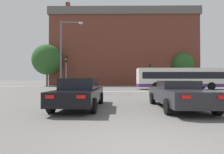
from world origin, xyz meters
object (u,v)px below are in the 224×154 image
Objects in this scene: car_saloon_left at (80,93)px; street_lamp_junction at (65,49)px; car_roadster_right at (179,94)px; traffic_light_near_left at (66,67)px; traffic_light_far_right at (150,71)px; bus_crossing_lead at (180,78)px; pedestrian_waiting at (156,81)px.

street_lamp_junction reaches higher than car_saloon_left.
street_lamp_junction reaches higher than car_roadster_right.
traffic_light_near_left is 0.94× the size of traffic_light_far_right.
bus_crossing_lead is 15.85m from street_lamp_junction.
traffic_light_near_left is (-3.81, 11.40, 2.03)m from car_saloon_left.
pedestrian_waiting is (-0.74, 10.81, -0.57)m from bus_crossing_lead.
street_lamp_junction reaches higher than traffic_light_far_right.
street_lamp_junction is (-3.71, 10.43, 4.02)m from car_saloon_left.
traffic_light_far_right is (3.89, 25.10, 2.23)m from car_roadster_right.
car_roadster_right is 0.42× the size of bus_crossing_lead.
street_lamp_junction reaches higher than pedestrian_waiting.
traffic_light_far_right is (-2.25, 9.14, 1.35)m from bus_crossing_lead.
car_roadster_right is at bearing -21.02° from bus_crossing_lead.
bus_crossing_lead reaches higher than pedestrian_waiting.
street_lamp_junction is (-8.45, 10.62, 4.08)m from car_roadster_right.
car_saloon_left is 28.44m from pedestrian_waiting.
bus_crossing_lead is at bearing -59.06° from pedestrian_waiting.
traffic_light_far_right is at bearing 72.57° from car_saloon_left.
street_lamp_junction is (-12.34, -14.47, 1.84)m from traffic_light_far_right.
traffic_light_far_right is 19.11m from street_lamp_junction.
car_saloon_left is at bearing -34.61° from bus_crossing_lead.
car_saloon_left is 0.40× the size of bus_crossing_lead.
car_saloon_left is at bearing 178.91° from car_roadster_right.
bus_crossing_lead is at bearing 57.07° from car_saloon_left.
street_lamp_junction is 21.60m from pedestrian_waiting.
bus_crossing_lead is at bearing 20.08° from street_lamp_junction.
bus_crossing_lead is (6.13, 15.95, 0.88)m from car_roadster_right.
street_lamp_junction reaches higher than traffic_light_near_left.
car_saloon_left is 26.44m from traffic_light_far_right.
street_lamp_junction is 4.59× the size of pedestrian_waiting.
car_saloon_left is 4.75m from car_roadster_right.
traffic_light_near_left is at bearing 127.71° from car_roadster_right.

